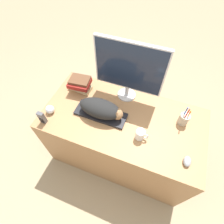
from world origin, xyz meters
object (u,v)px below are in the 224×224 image
object	(u,v)px
keyboard	(101,114)
book_stack	(80,84)
computer_mouse	(187,161)
monitor	(129,69)
coffee_mug	(140,135)
pen_cup	(184,119)
phone	(42,118)
baseball	(50,109)
cat	(102,109)

from	to	relation	value
keyboard	book_stack	bearing A→B (deg)	145.45
computer_mouse	monitor	bearing A→B (deg)	143.26
coffee_mug	book_stack	bearing A→B (deg)	156.19
pen_cup	monitor	bearing A→B (deg)	167.48
keyboard	phone	world-z (taller)	phone
computer_mouse	book_stack	size ratio (longest dim) A/B	0.38
computer_mouse	baseball	bearing A→B (deg)	178.31
keyboard	computer_mouse	distance (m)	0.79
coffee_mug	baseball	world-z (taller)	coffee_mug
computer_mouse	baseball	world-z (taller)	baseball
keyboard	cat	xyz separation A→B (m)	(0.01, -0.00, 0.08)
pen_cup	phone	xyz separation A→B (m)	(-1.12, -0.43, 0.01)
keyboard	computer_mouse	bearing A→B (deg)	-12.40
baseball	phone	size ratio (longest dim) A/B	0.60
cat	pen_cup	distance (m)	0.70
monitor	coffee_mug	distance (m)	0.54
computer_mouse	coffee_mug	world-z (taller)	coffee_mug
baseball	keyboard	bearing A→B (deg)	17.23
computer_mouse	coffee_mug	xyz separation A→B (m)	(-0.38, 0.07, 0.03)
monitor	computer_mouse	distance (m)	0.85
cat	baseball	size ratio (longest dim) A/B	5.15
monitor	baseball	size ratio (longest dim) A/B	7.82
keyboard	computer_mouse	xyz separation A→B (m)	(0.77, -0.17, 0.01)
computer_mouse	book_stack	world-z (taller)	book_stack
computer_mouse	pen_cup	distance (m)	0.36
monitor	pen_cup	bearing A→B (deg)	-12.52
pen_cup	computer_mouse	bearing A→B (deg)	-76.71
cat	monitor	world-z (taller)	monitor
pen_cup	keyboard	bearing A→B (deg)	-165.52
monitor	pen_cup	size ratio (longest dim) A/B	2.78
book_stack	baseball	bearing A→B (deg)	-110.19
cat	book_stack	world-z (taller)	cat
baseball	book_stack	bearing A→B (deg)	69.81
book_stack	pen_cup	bearing A→B (deg)	-1.86
coffee_mug	book_stack	xyz separation A→B (m)	(-0.70, 0.31, 0.03)
coffee_mug	book_stack	size ratio (longest dim) A/B	0.45
baseball	phone	bearing A→B (deg)	-88.54
cat	phone	world-z (taller)	cat
baseball	book_stack	world-z (taller)	book_stack
computer_mouse	phone	bearing A→B (deg)	-176.36
coffee_mug	phone	size ratio (longest dim) A/B	0.82
phone	coffee_mug	bearing A→B (deg)	10.43
cat	computer_mouse	world-z (taller)	cat
cat	book_stack	xyz separation A→B (m)	(-0.32, 0.21, -0.02)
keyboard	book_stack	xyz separation A→B (m)	(-0.31, 0.21, 0.06)
phone	monitor	bearing A→B (deg)	43.61
pen_cup	baseball	world-z (taller)	pen_cup
keyboard	phone	xyz separation A→B (m)	(-0.43, -0.25, 0.05)
monitor	book_stack	distance (m)	0.52
coffee_mug	cat	bearing A→B (deg)	165.70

